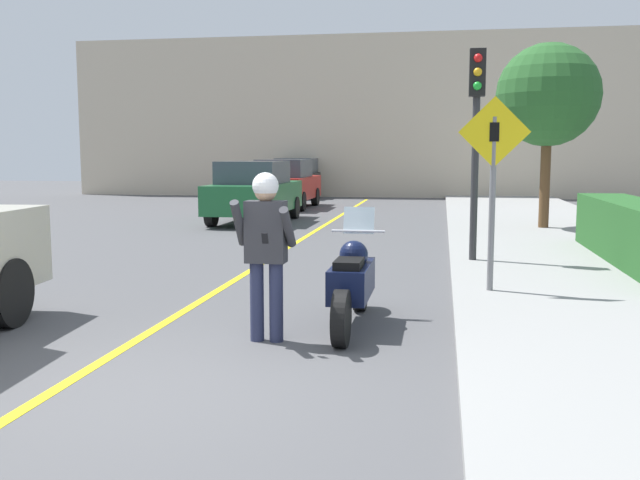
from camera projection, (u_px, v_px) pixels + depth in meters
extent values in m
plane|color=#4C4C4F|center=(132.00, 389.00, 5.76)|extent=(80.00, 80.00, 0.00)
cube|color=gray|center=(632.00, 302.00, 8.87)|extent=(4.40, 44.00, 0.12)
cube|color=yellow|center=(253.00, 269.00, 11.73)|extent=(0.12, 36.00, 0.01)
cube|color=beige|center=(386.00, 117.00, 30.78)|extent=(28.00, 1.20, 6.92)
cylinder|color=black|center=(341.00, 318.00, 6.98)|extent=(0.14, 0.57, 0.57)
cylinder|color=black|center=(360.00, 287.00, 8.61)|extent=(0.14, 0.57, 0.57)
cube|color=#0C1433|center=(352.00, 280.00, 7.77)|extent=(0.40, 1.14, 0.36)
sphere|color=#0C1433|center=(354.00, 255.00, 7.89)|extent=(0.32, 0.32, 0.32)
cube|color=black|center=(349.00, 264.00, 7.49)|extent=(0.28, 0.48, 0.10)
cylinder|color=silver|center=(358.00, 231.00, 8.27)|extent=(0.62, 0.03, 0.03)
cube|color=silver|center=(359.00, 220.00, 8.32)|extent=(0.36, 0.12, 0.31)
cylinder|color=#282D4C|center=(257.00, 302.00, 7.20)|extent=(0.14, 0.14, 0.81)
cylinder|color=#282D4C|center=(276.00, 302.00, 7.17)|extent=(0.14, 0.14, 0.81)
cube|color=#333338|center=(266.00, 232.00, 7.10)|extent=(0.40, 0.22, 0.62)
cylinder|color=#333338|center=(239.00, 223.00, 7.03)|extent=(0.09, 0.38, 0.48)
cylinder|color=#333338|center=(288.00, 227.00, 6.93)|extent=(0.09, 0.44, 0.44)
sphere|color=tan|center=(266.00, 191.00, 7.05)|extent=(0.22, 0.22, 0.22)
sphere|color=white|center=(265.00, 186.00, 7.04)|extent=(0.26, 0.26, 0.26)
cube|color=black|center=(265.00, 238.00, 6.82)|extent=(0.06, 0.05, 0.11)
cylinder|color=black|center=(8.00, 293.00, 7.76)|extent=(0.27, 0.77, 0.76)
cylinder|color=slate|center=(492.00, 205.00, 9.18)|extent=(0.08, 0.08, 2.24)
cube|color=yellow|center=(494.00, 132.00, 9.04)|extent=(0.91, 0.02, 0.91)
cube|color=black|center=(494.00, 132.00, 9.03)|extent=(0.12, 0.01, 0.24)
cylinder|color=#2D2D30|center=(475.00, 156.00, 11.77)|extent=(0.12, 0.12, 3.46)
cube|color=black|center=(477.00, 73.00, 11.58)|extent=(0.26, 0.22, 0.76)
sphere|color=red|center=(478.00, 58.00, 11.44)|extent=(0.14, 0.14, 0.14)
sphere|color=gold|center=(478.00, 72.00, 11.47)|extent=(0.14, 0.14, 0.14)
sphere|color=green|center=(477.00, 86.00, 11.49)|extent=(0.14, 0.14, 0.14)
cube|color=#235623|center=(640.00, 234.00, 11.48)|extent=(0.90, 6.00, 0.98)
cylinder|color=brown|center=(545.00, 180.00, 17.04)|extent=(0.24, 0.24, 2.30)
sphere|color=#285B28|center=(548.00, 95.00, 16.80)|extent=(2.43, 2.43, 2.43)
cylinder|color=black|center=(239.00, 207.00, 21.02)|extent=(0.22, 0.64, 0.64)
cylinder|color=black|center=(294.00, 208.00, 20.74)|extent=(0.22, 0.64, 0.64)
cylinder|color=black|center=(211.00, 214.00, 18.47)|extent=(0.22, 0.64, 0.64)
cylinder|color=black|center=(273.00, 215.00, 18.20)|extent=(0.22, 0.64, 0.64)
cube|color=#1E6033|center=(255.00, 197.00, 19.56)|extent=(1.80, 4.20, 0.76)
cube|color=#38424C|center=(253.00, 172.00, 19.31)|extent=(1.58, 2.18, 0.60)
cylinder|color=black|center=(271.00, 196.00, 26.18)|extent=(0.22, 0.64, 0.64)
cylinder|color=black|center=(315.00, 197.00, 25.90)|extent=(0.22, 0.64, 0.64)
cylinder|color=black|center=(253.00, 201.00, 23.63)|extent=(0.22, 0.64, 0.64)
cylinder|color=black|center=(301.00, 201.00, 23.35)|extent=(0.22, 0.64, 0.64)
cube|color=#B21E19|center=(285.00, 188.00, 24.72)|extent=(1.80, 4.20, 0.76)
cube|color=#38424C|center=(284.00, 168.00, 24.47)|extent=(1.58, 2.18, 0.60)
cylinder|color=black|center=(286.00, 188.00, 32.22)|extent=(0.22, 0.64, 0.64)
cylinder|color=black|center=(322.00, 189.00, 31.94)|extent=(0.22, 0.64, 0.64)
cylinder|color=black|center=(273.00, 191.00, 29.67)|extent=(0.22, 0.64, 0.64)
cylinder|color=black|center=(312.00, 192.00, 29.39)|extent=(0.22, 0.64, 0.64)
cube|color=black|center=(299.00, 181.00, 30.76)|extent=(1.80, 4.20, 0.76)
cube|color=#38424C|center=(298.00, 165.00, 30.51)|extent=(1.58, 2.18, 0.60)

